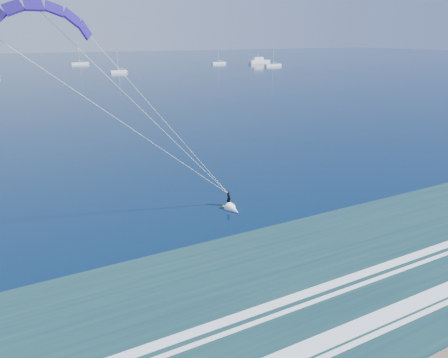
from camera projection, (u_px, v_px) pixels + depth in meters
The scene contains 6 objects.
kitesurfer_rig at pixel (154, 122), 31.55m from camera, with size 21.02×6.58×19.36m.
motor_yacht at pixel (259, 61), 246.54m from camera, with size 13.57×3.62×5.80m.
sailboat_3 at pixel (118, 72), 183.24m from camera, with size 7.19×2.40×10.19m.
sailboat_4 at pixel (80, 63), 237.21m from camera, with size 9.61×2.40×12.95m.
sailboat_5 at pixel (219, 63), 241.00m from camera, with size 8.74×2.40×11.93m.
sailboat_6 at pixel (273, 65), 223.89m from camera, with size 9.95×2.40×13.31m.
Camera 1 is at (-10.79, -7.91, 16.20)m, focal length 32.00 mm.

